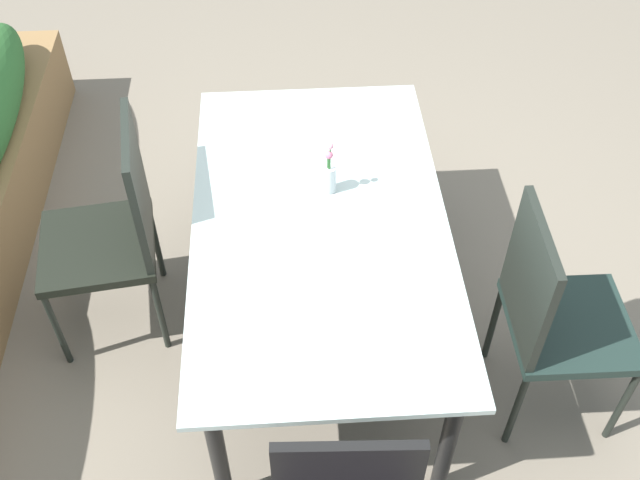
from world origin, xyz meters
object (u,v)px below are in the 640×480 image
(chair_far_side, at_px, (115,226))
(chair_near_left, at_px, (552,312))
(flower_vase, at_px, (329,175))
(dining_table, at_px, (320,232))

(chair_far_side, relative_size, chair_near_left, 1.03)
(chair_far_side, height_order, flower_vase, chair_far_side)
(chair_near_left, relative_size, flower_vase, 4.04)
(chair_far_side, xyz_separation_m, flower_vase, (0.01, -0.87, 0.22))
(dining_table, relative_size, chair_near_left, 1.71)
(dining_table, xyz_separation_m, flower_vase, (0.17, -0.05, 0.14))
(chair_far_side, distance_m, flower_vase, 0.90)
(dining_table, distance_m, chair_far_side, 0.84)
(chair_near_left, distance_m, flower_vase, 0.98)
(chair_near_left, bearing_deg, dining_table, -114.12)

